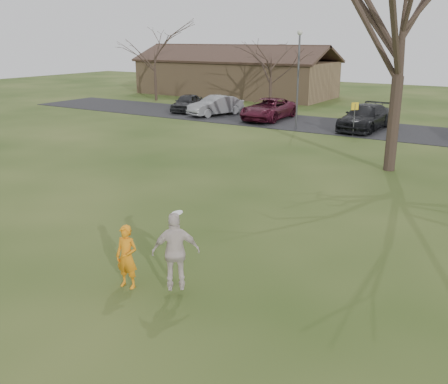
# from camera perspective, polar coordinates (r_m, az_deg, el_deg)

# --- Properties ---
(ground) EXTENTS (120.00, 120.00, 0.00)m
(ground) POSITION_cam_1_polar(r_m,az_deg,el_deg) (12.19, -10.24, -11.52)
(ground) COLOR #1E380F
(ground) RESTS_ON ground
(parking_strip) EXTENTS (62.00, 6.50, 0.04)m
(parking_strip) POSITION_cam_1_polar(r_m,az_deg,el_deg) (34.09, 19.22, 6.47)
(parking_strip) COLOR black
(parking_strip) RESTS_ON ground
(player_defender) EXTENTS (0.62, 0.45, 1.57)m
(player_defender) POSITION_cam_1_polar(r_m,az_deg,el_deg) (12.28, -10.99, -7.25)
(player_defender) COLOR orange
(player_defender) RESTS_ON ground
(car_0) EXTENTS (2.61, 4.36, 1.39)m
(car_0) POSITION_cam_1_polar(r_m,az_deg,el_deg) (41.34, -4.21, 10.10)
(car_0) COLOR #252527
(car_0) RESTS_ON parking_strip
(car_1) EXTENTS (2.96, 4.79, 1.49)m
(car_1) POSITION_cam_1_polar(r_m,az_deg,el_deg) (39.12, -0.97, 9.81)
(car_1) COLOR gray
(car_1) RESTS_ON parking_strip
(car_2) EXTENTS (2.76, 5.59, 1.52)m
(car_2) POSITION_cam_1_polar(r_m,az_deg,el_deg) (37.16, 5.06, 9.39)
(car_2) COLOR #4D1223
(car_2) RESTS_ON parking_strip
(car_3) EXTENTS (2.51, 5.61, 1.60)m
(car_3) POSITION_cam_1_polar(r_m,az_deg,el_deg) (34.10, 15.76, 8.18)
(car_3) COLOR black
(car_3) RESTS_ON parking_strip
(catching_play) EXTENTS (1.14, 1.03, 1.86)m
(catching_play) POSITION_cam_1_polar(r_m,az_deg,el_deg) (11.55, -5.50, -6.76)
(catching_play) COLOR beige
(catching_play) RESTS_ON ground
(building) EXTENTS (20.60, 8.50, 5.14)m
(building) POSITION_cam_1_polar(r_m,az_deg,el_deg) (53.48, 1.22, 13.03)
(building) COLOR #8C6D4C
(building) RESTS_ON ground
(lamp_post) EXTENTS (0.34, 0.34, 6.27)m
(lamp_post) POSITION_cam_1_polar(r_m,az_deg,el_deg) (33.16, 8.47, 13.84)
(lamp_post) COLOR #47474C
(lamp_post) RESTS_ON ground
(sign_yellow) EXTENTS (0.35, 0.35, 2.08)m
(sign_yellow) POSITION_cam_1_polar(r_m,az_deg,el_deg) (31.53, 14.62, 8.70)
(sign_yellow) COLOR #47474C
(sign_yellow) RESTS_ON ground
(big_tree) EXTENTS (9.00, 9.00, 14.00)m
(big_tree) POSITION_cam_1_polar(r_m,az_deg,el_deg) (23.44, 19.90, 19.16)
(big_tree) COLOR #352821
(big_tree) RESTS_ON ground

